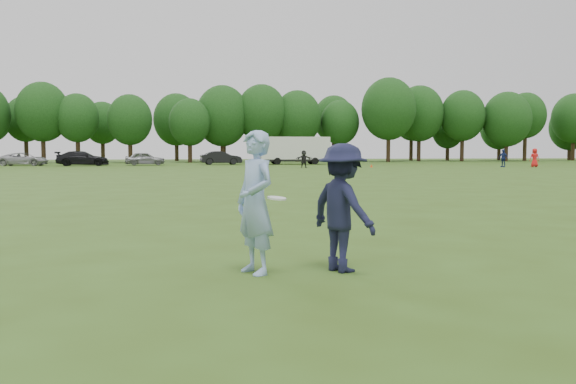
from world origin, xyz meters
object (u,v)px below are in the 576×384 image
object	(u,v)px
car_e	(145,159)
field_cone	(371,166)
player_far_b	(503,158)
cargo_trailer	(294,149)
car_d	(83,158)
player_far_c	(535,158)
car_f	(221,158)
player_far_d	(304,159)
thrower	(255,202)
car_c	(24,159)
defender	(343,208)

from	to	relation	value
car_e	field_cone	world-z (taller)	car_e
player_far_b	cargo_trailer	world-z (taller)	cargo_trailer
field_cone	cargo_trailer	xyz separation A→B (m)	(-5.42, 12.62, 1.63)
cargo_trailer	car_d	bearing A→B (deg)	-173.91
player_far_b	player_far_c	xyz separation A→B (m)	(3.17, -0.37, 0.05)
car_e	car_f	distance (m)	8.51
player_far_c	player_far_d	bearing A→B (deg)	6.46
player_far_b	car_f	distance (m)	30.40
player_far_c	car_d	world-z (taller)	player_far_c
thrower	player_far_d	xyz separation A→B (m)	(10.05, 48.13, -0.19)
field_cone	player_far_d	bearing A→B (deg)	-173.79
thrower	player_far_b	xyz separation A→B (m)	(30.02, 47.40, -0.15)
field_cone	cargo_trailer	world-z (taller)	cargo_trailer
car_d	player_far_b	bearing A→B (deg)	-108.03
car_d	car_c	bearing A→B (deg)	74.85
thrower	field_cone	xyz separation A→B (m)	(16.94, 48.88, -0.88)
thrower	car_f	world-z (taller)	thrower
car_e	car_c	bearing A→B (deg)	81.12
defender	car_e	distance (m)	60.10
player_far_d	car_f	xyz separation A→B (m)	(-7.10, 13.11, -0.07)
thrower	field_cone	size ratio (longest dim) A/B	6.85
defender	car_c	xyz separation A→B (m)	(-19.41, 60.45, -0.24)
car_e	car_f	world-z (taller)	car_f
player_far_b	car_f	size ratio (longest dim) A/B	0.38
thrower	car_f	xyz separation A→B (m)	(2.95, 61.24, -0.26)
player_far_d	car_d	bearing A→B (deg)	157.79
defender	player_far_d	xyz separation A→B (m)	(8.77, 48.17, -0.10)
thrower	field_cone	distance (m)	51.74
field_cone	player_far_c	bearing A→B (deg)	-6.47
car_c	cargo_trailer	distance (m)	29.69
car_f	player_far_c	bearing A→B (deg)	-121.52
thrower	car_f	bearing A→B (deg)	151.22
thrower	player_far_b	world-z (taller)	thrower
player_far_b	car_e	distance (m)	37.50
player_far_c	car_c	xyz separation A→B (m)	(-51.31, 13.38, -0.24)
player_far_b	player_far_d	world-z (taller)	player_far_b
thrower	player_far_d	world-z (taller)	thrower
defender	field_cone	bearing A→B (deg)	-45.36
player_far_b	car_d	bearing A→B (deg)	-133.88
defender	player_far_b	bearing A→B (deg)	-58.81
thrower	field_cone	world-z (taller)	thrower
player_far_b	car_f	world-z (taller)	player_far_b
player_far_d	player_far_b	bearing A→B (deg)	2.11
player_far_d	field_cone	world-z (taller)	player_far_d
defender	player_far_c	distance (m)	56.87
player_far_b	car_c	size ratio (longest dim) A/B	0.35
player_far_b	player_far_c	world-z (taller)	player_far_c
thrower	cargo_trailer	xyz separation A→B (m)	(11.52, 61.50, 0.75)
thrower	player_far_b	bearing A→B (deg)	121.63
player_far_c	player_far_d	xyz separation A→B (m)	(-23.14, 1.09, -0.09)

